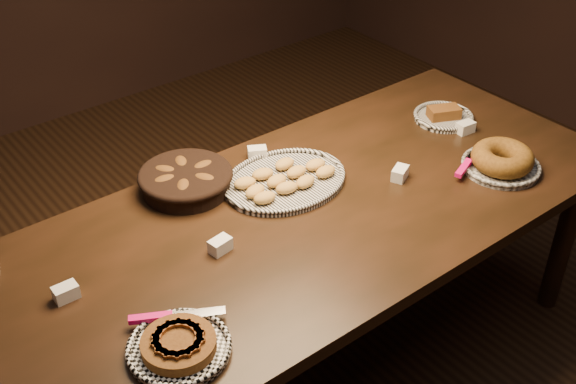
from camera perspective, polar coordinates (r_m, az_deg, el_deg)
ground at (r=2.92m, az=0.91°, el=-13.63°), size 5.00×5.00×0.00m
buffet_table at (r=2.46m, az=1.05°, el=-3.13°), size 2.40×1.00×0.75m
apple_tart_plate at (r=1.96m, az=-8.64°, el=-11.89°), size 0.32×0.31×0.05m
madeleine_platter at (r=2.55m, az=-0.27°, el=0.95°), size 0.46×0.37×0.05m
bundt_cake_plate at (r=2.73m, az=16.52°, el=2.38°), size 0.34×0.29×0.09m
croissant_basket at (r=2.53m, az=-8.10°, el=1.04°), size 0.34×0.34×0.08m
loaf_plate at (r=3.02m, az=12.18°, el=5.90°), size 0.24×0.24×0.06m
tent_cards at (r=2.48m, az=0.64°, el=0.06°), size 1.71×0.50×0.04m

